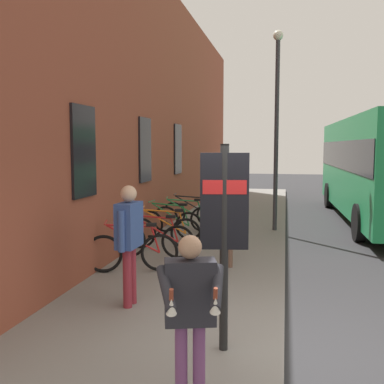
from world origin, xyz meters
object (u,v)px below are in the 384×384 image
(bicycle_nearest_sign, at_px, (170,224))
(transit_info_sign, at_px, (224,214))
(bicycle_under_window, at_px, (185,218))
(bicycle_far_end, at_px, (191,213))
(bicycle_end_of_row, at_px, (132,252))
(bicycle_mid_rack, at_px, (164,232))
(pedestrian_by_facade, at_px, (227,216))
(bicycle_by_door, at_px, (154,240))
(city_bus, at_px, (380,164))
(tourist_with_hotdogs, at_px, (190,303))
(pedestrian_crossing_street, at_px, (221,197))
(street_lamp, at_px, (277,114))
(pedestrian_near_bus, at_px, (129,233))

(bicycle_nearest_sign, xyz_separation_m, transit_info_sign, (-6.03, -2.21, 1.21))
(bicycle_under_window, distance_m, bicycle_far_end, 0.89)
(bicycle_end_of_row, distance_m, bicycle_nearest_sign, 3.12)
(bicycle_mid_rack, xyz_separation_m, bicycle_nearest_sign, (1.11, 0.14, 0.00))
(bicycle_under_window, relative_size, pedestrian_by_facade, 1.07)
(bicycle_by_door, relative_size, city_bus, 0.17)
(bicycle_end_of_row, relative_size, pedestrian_by_facade, 1.04)
(tourist_with_hotdogs, bearing_deg, pedestrian_crossing_street, 6.24)
(bicycle_by_door, bearing_deg, tourist_with_hotdogs, -160.11)
(bicycle_under_window, height_order, pedestrian_by_facade, pedestrian_by_facade)
(bicycle_far_end, height_order, tourist_with_hotdogs, tourist_with_hotdogs)
(tourist_with_hotdogs, bearing_deg, bicycle_by_door, 19.89)
(bicycle_end_of_row, bearing_deg, bicycle_by_door, -5.15)
(bicycle_nearest_sign, distance_m, street_lamp, 4.27)
(bicycle_by_door, relative_size, tourist_with_hotdogs, 1.11)
(pedestrian_by_facade, bearing_deg, pedestrian_near_bus, 155.41)
(bicycle_end_of_row, distance_m, bicycle_far_end, 5.00)
(bicycle_by_door, xyz_separation_m, pedestrian_by_facade, (-0.34, -1.61, 0.61))
(tourist_with_hotdogs, bearing_deg, city_bus, -17.89)
(bicycle_under_window, bearing_deg, pedestrian_crossing_street, -85.72)
(transit_info_sign, relative_size, pedestrian_by_facade, 1.47)
(bicycle_under_window, bearing_deg, pedestrian_near_bus, -175.36)
(tourist_with_hotdogs, bearing_deg, street_lamp, -3.39)
(bicycle_nearest_sign, xyz_separation_m, pedestrian_by_facade, (-2.35, -1.79, 0.61))
(bicycle_far_end, relative_size, pedestrian_near_bus, 0.98)
(bicycle_far_end, bearing_deg, bicycle_by_door, -179.92)
(pedestrian_near_bus, distance_m, tourist_with_hotdogs, 2.81)
(bicycle_mid_rack, distance_m, pedestrian_near_bus, 3.84)
(bicycle_nearest_sign, bearing_deg, tourist_with_hotdogs, -164.02)
(bicycle_far_end, relative_size, pedestrian_by_facade, 1.08)
(city_bus, distance_m, tourist_with_hotdogs, 12.51)
(pedestrian_crossing_street, distance_m, tourist_with_hotdogs, 8.37)
(bicycle_end_of_row, xyz_separation_m, bicycle_nearest_sign, (3.12, 0.08, 0.00))
(pedestrian_by_facade, bearing_deg, street_lamp, -11.27)
(bicycle_nearest_sign, distance_m, bicycle_far_end, 1.89)
(bicycle_by_door, distance_m, tourist_with_hotdogs, 5.61)
(bicycle_nearest_sign, height_order, tourist_with_hotdogs, tourist_with_hotdogs)
(pedestrian_by_facade, relative_size, street_lamp, 0.30)
(transit_info_sign, bearing_deg, pedestrian_crossing_street, 8.39)
(pedestrian_crossing_street, xyz_separation_m, tourist_with_hotdogs, (-8.32, -0.91, -0.00))
(bicycle_far_end, relative_size, tourist_with_hotdogs, 1.11)
(bicycle_by_door, bearing_deg, pedestrian_crossing_street, -17.87)
(bicycle_under_window, relative_size, tourist_with_hotdogs, 1.10)
(bicycle_end_of_row, height_order, bicycle_mid_rack, same)
(bicycle_nearest_sign, height_order, pedestrian_by_facade, pedestrian_by_facade)
(bicycle_nearest_sign, xyz_separation_m, tourist_with_hotdogs, (-7.26, -2.08, 0.59))
(bicycle_end_of_row, height_order, pedestrian_by_facade, pedestrian_by_facade)
(bicycle_far_end, height_order, city_bus, city_bus)
(bicycle_end_of_row, height_order, bicycle_nearest_sign, same)
(bicycle_mid_rack, xyz_separation_m, city_bus, (5.73, -5.77, 1.41))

